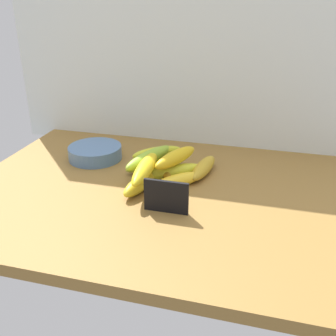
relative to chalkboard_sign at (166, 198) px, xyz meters
The scene contains 15 objects.
counter_top 11.73cm from the chalkboard_sign, 108.04° to the left, with size 110.00×76.00×3.00cm, color olive.
back_wall 56.53cm from the chalkboard_sign, 93.78° to the left, with size 130.00×2.00×70.00cm, color silver.
chalkboard_sign is the anchor object (origin of this frame).
fruit_bowl 40.00cm from the chalkboard_sign, 139.88° to the left, with size 16.82×16.82×4.22cm, color #5175A2.
banana_0 18.82cm from the chalkboard_sign, 119.23° to the left, with size 19.29×4.00×4.00cm, color yellow.
banana_1 24.99cm from the chalkboard_sign, 115.33° to the left, with size 17.35×3.56×3.56cm, color #9CAF38.
banana_2 13.22cm from the chalkboard_sign, 137.32° to the left, with size 15.21×4.18×4.18cm, color yellow.
banana_3 23.76cm from the chalkboard_sign, 78.13° to the left, with size 16.61×4.16×4.16cm, color gold.
banana_4 13.53cm from the chalkboard_sign, 92.29° to the left, with size 16.34×3.72×3.72cm, color yellow.
banana_5 21.63cm from the chalkboard_sign, 110.56° to the left, with size 16.68×4.18×4.18cm, color #A77818.
banana_6 17.97cm from the chalkboard_sign, 100.49° to the left, with size 19.82×4.36×4.36cm, color gold.
banana_7 25.13cm from the chalkboard_sign, 111.47° to the left, with size 15.37×3.51×3.51cm, color gold.
banana_8 20.44cm from the chalkboard_sign, 118.88° to the left, with size 19.58×3.99×3.99cm, color #90B82F.
banana_9 19.09cm from the chalkboard_sign, 97.40° to the left, with size 17.41×4.08×4.08cm, color gold.
banana_10 13.06cm from the chalkboard_sign, 131.77° to the left, with size 20.70×4.11×4.11cm, color yellow.
Camera 1 is at (25.25, -89.86, 53.00)cm, focal length 42.02 mm.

